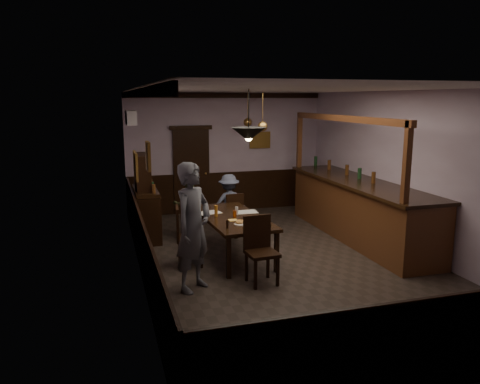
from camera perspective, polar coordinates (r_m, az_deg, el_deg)
name	(u,v)px	position (r m, az deg, el deg)	size (l,w,h in m)	color
room	(284,178)	(8.13, 5.44, 1.72)	(5.01, 8.01, 3.01)	#2D2621
dining_table	(233,220)	(8.51, -0.91, -3.40)	(1.13, 2.26, 0.75)	black
chair_far_left	(191,213)	(9.59, -6.02, -2.55)	(0.50, 0.50, 1.02)	black
chair_far_right	(233,212)	(9.87, -0.83, -2.46)	(0.43, 0.43, 0.91)	black
chair_near	(260,246)	(7.36, 2.44, -6.64)	(0.49, 0.49, 1.06)	black
chair_side	(185,233)	(8.12, -6.75, -5.04)	(0.51, 0.51, 1.04)	black
person_standing	(193,227)	(6.99, -5.74, -4.30)	(0.71, 0.47, 1.95)	#555761
person_seated_left	(188,205)	(9.84, -6.34, -1.60)	(0.64, 0.50, 1.31)	#3E482B
person_seated_right	(229,203)	(10.09, -1.36, -1.37)	(0.81, 0.47, 1.26)	slate
newspaper_left	(209,213)	(8.76, -3.75, -2.52)	(0.42, 0.30, 0.01)	silver
newspaper_right	(246,212)	(8.80, 0.71, -2.45)	(0.42, 0.30, 0.01)	silver
napkin	(233,220)	(8.23, -0.88, -3.43)	(0.15, 0.15, 0.00)	#FDCB5D
saucer	(259,222)	(8.08, 2.33, -3.69)	(0.15, 0.15, 0.01)	white
coffee_cup	(258,219)	(8.09, 2.17, -3.35)	(0.08, 0.08, 0.07)	white
pastry_plate	(240,224)	(7.94, 0.06, -3.94)	(0.22, 0.22, 0.01)	white
pastry_ring_a	(239,222)	(7.96, -0.09, -3.69)	(0.13, 0.13, 0.04)	#C68C47
pastry_ring_b	(240,221)	(8.02, -0.02, -3.59)	(0.13, 0.13, 0.04)	#C68C47
soda_can	(235,214)	(8.41, -0.65, -2.69)	(0.07, 0.07, 0.12)	#DA5B12
beer_glass	(216,211)	(8.48, -2.94, -2.32)	(0.06, 0.06, 0.20)	#BF721E
water_glass	(237,211)	(8.59, -0.42, -2.29)	(0.06, 0.06, 0.15)	silver
pepper_mill	(227,224)	(7.71, -1.56, -3.93)	(0.04, 0.04, 0.14)	black
sideboard	(146,205)	(9.81, -11.45, -1.53)	(0.47, 1.32, 1.75)	black
bar_counter	(359,208)	(9.92, 14.26, -1.91)	(1.05, 4.51, 2.52)	#522715
door_back	(191,172)	(11.72, -5.94, 2.44)	(0.90, 0.06, 2.10)	black
ac_unit	(131,118)	(10.36, -13.17, 8.84)	(0.20, 0.85, 0.30)	white
picture_left_small	(148,156)	(5.90, -11.14, 4.31)	(0.04, 0.28, 0.36)	olive
picture_left_large	(136,166)	(8.33, -12.60, 3.13)	(0.04, 0.62, 0.48)	olive
picture_back	(260,140)	(12.09, 2.45, 6.35)	(0.55, 0.04, 0.42)	olive
pendant_iron	(249,134)	(7.50, 1.06, 7.04)	(0.56, 0.56, 0.82)	black
pendant_brass_mid	(263,127)	(9.44, 2.76, 7.97)	(0.20, 0.20, 0.81)	#BF8C3F
pendant_brass_far	(248,122)	(11.05, 0.95, 8.48)	(0.20, 0.20, 0.81)	#BF8C3F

